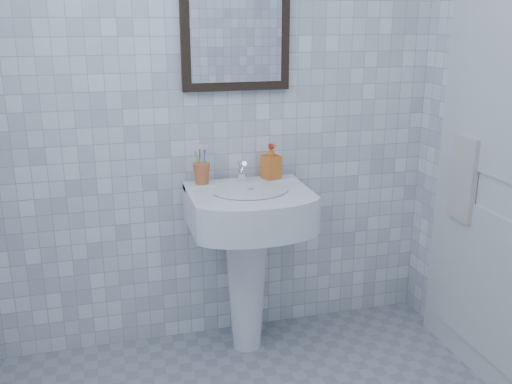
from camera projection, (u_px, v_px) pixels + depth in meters
name	position (u px, v px, depth m)	size (l,w,h in m)	color
wall_back	(213.00, 88.00, 2.62)	(2.20, 0.02, 2.50)	white
washbasin	(248.00, 242.00, 2.65)	(0.54, 0.40, 0.83)	white
faucet	(242.00, 173.00, 2.66)	(0.04, 0.10, 0.11)	white
toothbrush_cup	(202.00, 174.00, 2.62)	(0.08, 0.08, 0.10)	#CE6635
soap_dispenser	(271.00, 162.00, 2.70)	(0.07, 0.08, 0.17)	#E24F16
wall_mirror	(236.00, 21.00, 2.55)	(0.50, 0.04, 0.62)	black
bathroom_door	(499.00, 159.00, 2.37)	(0.04, 0.80, 2.00)	silver
towel_ring	(472.00, 139.00, 2.50)	(0.18, 0.18, 0.01)	white
hand_towel	(463.00, 179.00, 2.55)	(0.03, 0.16, 0.38)	silver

